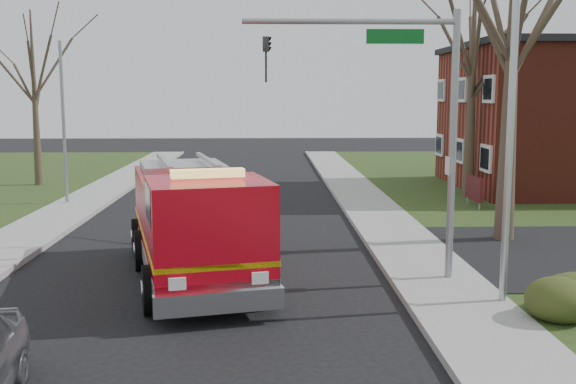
{
  "coord_description": "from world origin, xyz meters",
  "views": [
    {
      "loc": [
        1.91,
        -15.06,
        4.75
      ],
      "look_at": [
        2.48,
        3.96,
        2.0
      ],
      "focal_mm": 42.0,
      "sensor_mm": 36.0,
      "label": 1
    }
  ],
  "objects": [
    {
      "name": "ground",
      "position": [
        0.0,
        0.0,
        0.0
      ],
      "size": [
        120.0,
        120.0,
        0.0
      ],
      "primitive_type": "plane",
      "color": "black",
      "rests_on": "ground"
    },
    {
      "name": "sidewalk_right",
      "position": [
        6.2,
        0.0,
        0.07
      ],
      "size": [
        2.4,
        80.0,
        0.15
      ],
      "primitive_type": "cube",
      "color": "#999994",
      "rests_on": "ground"
    },
    {
      "name": "health_center_sign",
      "position": [
        10.5,
        12.5,
        0.88
      ],
      "size": [
        0.12,
        2.0,
        1.4
      ],
      "color": "#491116",
      "rests_on": "ground"
    },
    {
      "name": "bare_tree_near",
      "position": [
        9.5,
        6.0,
        7.41
      ],
      "size": [
        6.0,
        6.0,
        12.0
      ],
      "color": "#382B21",
      "rests_on": "ground"
    },
    {
      "name": "bare_tree_far",
      "position": [
        11.0,
        15.0,
        6.49
      ],
      "size": [
        5.25,
        5.25,
        10.5
      ],
      "color": "#382B21",
      "rests_on": "ground"
    },
    {
      "name": "bare_tree_left",
      "position": [
        -10.0,
        20.0,
        5.56
      ],
      "size": [
        4.5,
        4.5,
        9.0
      ],
      "color": "#382B21",
      "rests_on": "ground"
    },
    {
      "name": "traffic_signal_mast",
      "position": [
        5.21,
        1.5,
        4.71
      ],
      "size": [
        5.29,
        0.18,
        6.8
      ],
      "color": "gray",
      "rests_on": "ground"
    },
    {
      "name": "streetlight_pole",
      "position": [
        7.14,
        -0.5,
        4.55
      ],
      "size": [
        1.48,
        0.16,
        8.4
      ],
      "color": "#B7BABF",
      "rests_on": "ground"
    },
    {
      "name": "utility_pole_far",
      "position": [
        -6.8,
        14.0,
        3.5
      ],
      "size": [
        0.14,
        0.14,
        7.0
      ],
      "primitive_type": "cylinder",
      "color": "gray",
      "rests_on": "ground"
    },
    {
      "name": "fire_engine",
      "position": [
        0.02,
        1.98,
        1.42
      ],
      "size": [
        4.45,
        8.2,
        3.14
      ],
      "rotation": [
        0.0,
        0.0,
        0.23
      ],
      "color": "#BB0816",
      "rests_on": "ground"
    }
  ]
}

